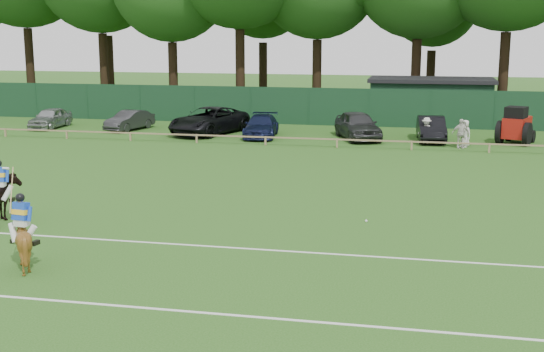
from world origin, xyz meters
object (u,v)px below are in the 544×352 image
(sedan_silver, at_px, (50,118))
(polo_ball, at_px, (366,221))
(sedan_navy, at_px, (261,126))
(spectator_left, at_px, (426,130))
(horse_chestnut, at_px, (23,241))
(hatch_grey, at_px, (358,125))
(spectator_right, at_px, (465,134))
(utility_shed, at_px, (431,100))
(spectator_mid, at_px, (460,134))
(estate_black, at_px, (431,129))
(tractor, at_px, (516,126))
(horse_dark, at_px, (1,200))
(sedan_grey, at_px, (129,120))
(suv_black, at_px, (209,121))

(sedan_silver, xyz_separation_m, polo_ball, (22.04, -19.33, -0.61))
(sedan_navy, xyz_separation_m, spectator_left, (9.67, -0.55, 0.09))
(horse_chestnut, distance_m, sedan_silver, 29.14)
(hatch_grey, height_order, spectator_right, hatch_grey)
(sedan_navy, distance_m, utility_shed, 13.42)
(sedan_silver, height_order, polo_ball, sedan_silver)
(spectator_mid, height_order, polo_ball, spectator_mid)
(sedan_navy, bearing_deg, spectator_right, -12.45)
(estate_black, xyz_separation_m, utility_shed, (-0.03, 8.53, 0.83))
(spectator_left, bearing_deg, sedan_navy, -162.39)
(hatch_grey, distance_m, tractor, 8.88)
(tractor, bearing_deg, utility_shed, 139.61)
(spectator_left, bearing_deg, horse_chestnut, -92.95)
(horse_dark, bearing_deg, sedan_grey, -89.05)
(sedan_navy, distance_m, tractor, 14.61)
(estate_black, xyz_separation_m, tractor, (4.66, -0.10, 0.29))
(horse_chestnut, distance_m, spectator_mid, 26.22)
(hatch_grey, relative_size, utility_shed, 0.57)
(estate_black, bearing_deg, sedan_navy, 178.63)
(spectator_left, relative_size, tractor, 0.50)
(sedan_silver, height_order, estate_black, estate_black)
(sedan_grey, distance_m, estate_black, 18.86)
(suv_black, distance_m, spectator_left, 13.16)
(sedan_grey, xyz_separation_m, polo_ball, (16.61, -19.48, -0.58))
(hatch_grey, bearing_deg, tractor, -20.95)
(spectator_left, distance_m, spectator_mid, 2.23)
(sedan_navy, xyz_separation_m, estate_black, (9.95, 0.46, 0.05))
(estate_black, distance_m, spectator_left, 1.04)
(hatch_grey, xyz_separation_m, polo_ball, (1.98, -18.60, -0.77))
(utility_shed, distance_m, tractor, 9.83)
(sedan_grey, distance_m, spectator_right, 20.80)
(utility_shed, bearing_deg, sedan_silver, -161.89)
(horse_dark, height_order, sedan_navy, horse_dark)
(sedan_grey, xyz_separation_m, tractor, (23.50, -0.85, 0.38))
(horse_dark, distance_m, estate_black, 25.62)
(spectator_mid, xyz_separation_m, polo_ball, (-3.76, -16.40, -0.76))
(horse_chestnut, distance_m, spectator_left, 26.60)
(sedan_silver, bearing_deg, horse_dark, -65.61)
(horse_dark, relative_size, utility_shed, 0.22)
(sedan_silver, xyz_separation_m, sedan_grey, (5.42, 0.15, -0.04))
(sedan_silver, xyz_separation_m, estate_black, (24.27, -0.60, 0.05))
(horse_dark, height_order, horse_chestnut, horse_dark)
(horse_chestnut, relative_size, sedan_silver, 0.38)
(estate_black, bearing_deg, spectator_right, -49.91)
(horse_chestnut, bearing_deg, spectator_left, -105.70)
(horse_dark, xyz_separation_m, spectator_left, (13.88, 20.35, -0.06))
(spectator_left, relative_size, spectator_mid, 0.92)
(horse_dark, xyz_separation_m, horse_chestnut, (3.15, -3.99, -0.05))
(sedan_silver, height_order, spectator_right, spectator_right)
(suv_black, height_order, spectator_right, suv_black)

